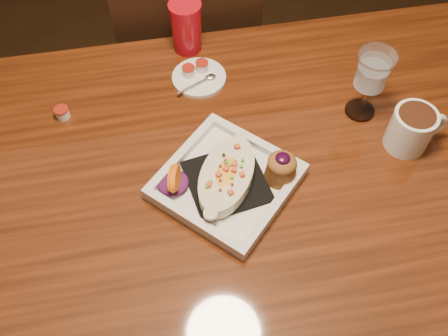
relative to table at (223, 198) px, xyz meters
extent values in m
plane|color=black|center=(0.00, 0.00, -0.65)|extent=(7.00, 7.00, 0.00)
cube|color=#6A2C0F|center=(0.00, 0.00, 0.08)|extent=(1.50, 0.90, 0.04)
cylinder|color=black|center=(0.67, 0.37, -0.30)|extent=(0.07, 0.07, 0.71)
cube|color=black|center=(0.00, 0.70, -0.20)|extent=(0.42, 0.42, 0.04)
cylinder|color=black|center=(0.17, 0.87, -0.43)|extent=(0.04, 0.04, 0.45)
cylinder|color=black|center=(-0.17, 0.87, -0.43)|extent=(0.04, 0.04, 0.45)
cylinder|color=black|center=(0.17, 0.53, -0.43)|extent=(0.04, 0.04, 0.45)
cylinder|color=black|center=(-0.17, 0.53, -0.43)|extent=(0.04, 0.04, 0.45)
cube|color=black|center=(0.00, 0.51, 0.05)|extent=(0.40, 0.03, 0.46)
cube|color=white|center=(0.00, -0.03, 0.10)|extent=(0.35, 0.35, 0.01)
cube|color=black|center=(0.00, -0.03, 0.11)|extent=(0.18, 0.18, 0.01)
ellipsoid|color=gold|center=(0.00, -0.03, 0.13)|extent=(0.15, 0.18, 0.03)
ellipsoid|color=#4F1249|center=(-0.11, -0.02, 0.12)|extent=(0.07, 0.07, 0.02)
cone|color=brown|center=(0.11, -0.03, 0.13)|extent=(0.07, 0.07, 0.05)
ellipsoid|color=brown|center=(0.11, -0.03, 0.16)|extent=(0.06, 0.06, 0.03)
ellipsoid|color=black|center=(0.11, -0.03, 0.17)|extent=(0.03, 0.03, 0.01)
cylinder|color=white|center=(0.41, 0.01, 0.15)|extent=(0.09, 0.09, 0.10)
cylinder|color=black|center=(0.41, 0.01, 0.19)|extent=(0.08, 0.08, 0.02)
torus|color=white|center=(0.46, 0.01, 0.15)|extent=(0.07, 0.02, 0.07)
cylinder|color=silver|center=(0.34, 0.12, 0.10)|extent=(0.07, 0.07, 0.01)
cylinder|color=silver|center=(0.34, 0.12, 0.14)|extent=(0.01, 0.01, 0.08)
cone|color=silver|center=(0.34, 0.12, 0.22)|extent=(0.08, 0.08, 0.09)
cylinder|color=white|center=(-0.01, 0.29, 0.10)|extent=(0.13, 0.13, 0.01)
cylinder|color=silver|center=(-0.03, 0.30, 0.12)|extent=(0.03, 0.03, 0.02)
cylinder|color=#B02515|center=(-0.03, 0.30, 0.13)|extent=(0.03, 0.03, 0.00)
cylinder|color=silver|center=(0.00, 0.31, 0.12)|extent=(0.03, 0.03, 0.02)
cylinder|color=#B02515|center=(0.00, 0.31, 0.13)|extent=(0.03, 0.03, 0.00)
cylinder|color=silver|center=(-0.33, 0.23, 0.11)|extent=(0.03, 0.03, 0.02)
cylinder|color=#B02515|center=(-0.33, 0.23, 0.12)|extent=(0.03, 0.03, 0.00)
cone|color=red|center=(-0.02, 0.40, 0.16)|extent=(0.08, 0.08, 0.13)
camera|label=1|loc=(-0.11, -0.58, 0.97)|focal=40.00mm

